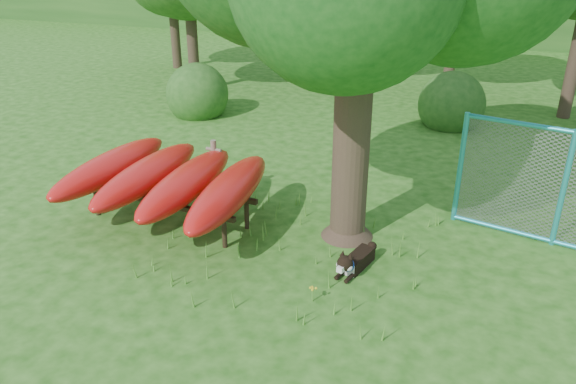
% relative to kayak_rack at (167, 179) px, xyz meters
% --- Properties ---
extents(ground, '(80.00, 80.00, 0.00)m').
position_rel_kayak_rack_xyz_m(ground, '(2.12, -1.29, -0.85)').
color(ground, '#1D5310').
rests_on(ground, ground).
extents(wooden_post, '(0.33, 0.12, 1.21)m').
position_rel_kayak_rack_xyz_m(wooden_post, '(0.30, 1.21, -0.21)').
color(wooden_post, '#665E4C').
rests_on(wooden_post, ground).
extents(kayak_rack, '(3.46, 3.46, 1.11)m').
position_rel_kayak_rack_xyz_m(kayak_rack, '(0.00, 0.00, 0.00)').
color(kayak_rack, black).
rests_on(kayak_rack, ground).
extents(husky_dog, '(0.46, 1.04, 0.47)m').
position_rel_kayak_rack_xyz_m(husky_dog, '(3.55, -0.45, -0.68)').
color(husky_dog, black).
rests_on(husky_dog, ground).
extents(fence_section, '(3.41, 0.84, 3.38)m').
position_rel_kayak_rack_xyz_m(fence_section, '(6.47, 1.55, 0.17)').
color(fence_section, '#29A9C3').
rests_on(fence_section, ground).
extents(wildflower_clump, '(0.12, 0.12, 0.25)m').
position_rel_kayak_rack_xyz_m(wildflower_clump, '(3.21, -1.44, -0.65)').
color(wildflower_clump, '#559731').
rests_on(wildflower_clump, ground).
extents(shrub_left, '(1.80, 1.80, 1.80)m').
position_rel_kayak_rack_xyz_m(shrub_left, '(-2.88, 6.21, -0.85)').
color(shrub_left, '#22521A').
rests_on(shrub_left, ground).
extents(shrub_mid, '(1.80, 1.80, 1.80)m').
position_rel_kayak_rack_xyz_m(shrub_mid, '(4.12, 7.71, -0.85)').
color(shrub_mid, '#22521A').
rests_on(shrub_mid, ground).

